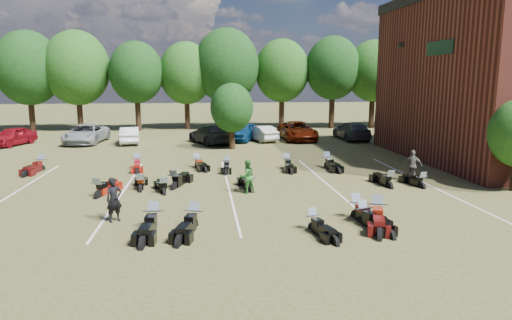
{
  "coord_description": "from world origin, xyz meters",
  "views": [
    {
      "loc": [
        -4.22,
        -18.53,
        5.3
      ],
      "look_at": [
        -1.55,
        4.0,
        1.2
      ],
      "focal_mm": 32.0,
      "sensor_mm": 36.0,
      "label": 1
    }
  ],
  "objects": [
    {
      "name": "motorcycle_9",
      "position": [
        -5.61,
        3.27,
        0.0
      ],
      "size": [
        1.48,
        2.51,
        1.33
      ],
      "primitive_type": null,
      "rotation": [
        0.0,
        0.0,
        2.82
      ],
      "color": "black",
      "rests_on": "ground"
    },
    {
      "name": "car_4",
      "position": [
        -0.79,
        19.92,
        0.79
      ],
      "size": [
        3.5,
        4.99,
        1.58
      ],
      "primitive_type": "imported",
      "rotation": [
        0.0,
        0.0,
        -0.39
      ],
      "color": "navy",
      "rests_on": "ground"
    },
    {
      "name": "car_5",
      "position": [
        0.74,
        19.57,
        0.66
      ],
      "size": [
        2.66,
        4.25,
        1.32
      ],
      "primitive_type": "imported",
      "rotation": [
        0.0,
        0.0,
        3.48
      ],
      "color": "#B1B1AC",
      "rests_on": "ground"
    },
    {
      "name": "car_7",
      "position": [
        8.66,
        19.54,
        0.76
      ],
      "size": [
        2.22,
        5.3,
        1.53
      ],
      "primitive_type": "imported",
      "rotation": [
        0.0,
        0.0,
        3.16
      ],
      "color": "#3B3B40",
      "rests_on": "ground"
    },
    {
      "name": "motorcycle_13",
      "position": [
        6.34,
        2.0,
        0.0
      ],
      "size": [
        0.98,
        2.14,
        1.15
      ],
      "primitive_type": null,
      "rotation": [
        0.0,
        0.0,
        3.3
      ],
      "color": "black",
      "rests_on": "ground"
    },
    {
      "name": "motorcycle_12",
      "position": [
        4.8,
        2.22,
        0.0
      ],
      "size": [
        0.89,
        2.28,
        1.24
      ],
      "primitive_type": null,
      "rotation": [
        0.0,
        0.0,
        3.22
      ],
      "color": "black",
      "rests_on": "ground"
    },
    {
      "name": "motorcycle_15",
      "position": [
        -8.08,
        8.65,
        0.0
      ],
      "size": [
        0.97,
        2.32,
        1.25
      ],
      "primitive_type": null,
      "rotation": [
        0.0,
        0.0,
        0.12
      ],
      "color": "maroon",
      "rests_on": "ground"
    },
    {
      "name": "motorcycle_6",
      "position": [
        2.16,
        -2.86,
        0.0
      ],
      "size": [
        1.55,
        2.63,
        1.39
      ],
      "primitive_type": null,
      "rotation": [
        0.0,
        0.0,
        -0.32
      ],
      "color": "#4B0A0A",
      "rests_on": "ground"
    },
    {
      "name": "motorcycle_3",
      "position": [
        -0.42,
        -3.53,
        0.0
      ],
      "size": [
        1.11,
        2.11,
        1.12
      ],
      "primitive_type": null,
      "rotation": [
        0.0,
        0.0,
        0.24
      ],
      "color": "black",
      "rests_on": "ground"
    },
    {
      "name": "motorcycle_7",
      "position": [
        -8.91,
        2.02,
        0.0
      ],
      "size": [
        1.35,
        2.44,
        1.3
      ],
      "primitive_type": null,
      "rotation": [
        0.0,
        0.0,
        2.86
      ],
      "color": "maroon",
      "rests_on": "ground"
    },
    {
      "name": "motorcycle_8",
      "position": [
        -7.19,
        2.99,
        0.0
      ],
      "size": [
        0.88,
        2.2,
        1.2
      ],
      "primitive_type": null,
      "rotation": [
        0.0,
        0.0,
        3.23
      ],
      "color": "black",
      "rests_on": "ground"
    },
    {
      "name": "motorcycle_4",
      "position": [
        1.6,
        -3.02,
        0.0
      ],
      "size": [
        1.18,
        2.3,
        1.22
      ],
      "primitive_type": null,
      "rotation": [
        0.0,
        0.0,
        0.23
      ],
      "color": "black",
      "rests_on": "ground"
    },
    {
      "name": "motorcycle_19",
      "position": [
        0.72,
        7.66,
        0.0
      ],
      "size": [
        0.77,
        2.25,
        1.25
      ],
      "primitive_type": null,
      "rotation": [
        0.0,
        0.0,
        -0.02
      ],
      "color": "black",
      "rests_on": "ground"
    },
    {
      "name": "motorcycle_18",
      "position": [
        -2.83,
        7.66,
        0.0
      ],
      "size": [
        0.81,
        2.05,
        1.11
      ],
      "primitive_type": null,
      "rotation": [
        0.0,
        0.0,
        -0.09
      ],
      "color": "black",
      "rests_on": "ground"
    },
    {
      "name": "ground",
      "position": [
        0.0,
        0.0,
        0.0
      ],
      "size": [
        160.0,
        160.0,
        0.0
      ],
      "primitive_type": "plane",
      "color": "brown",
      "rests_on": "ground"
    },
    {
      "name": "young_tree_midfield",
      "position": [
        -2.0,
        15.5,
        3.09
      ],
      "size": [
        3.2,
        3.2,
        4.7
      ],
      "color": "black",
      "rests_on": "ground"
    },
    {
      "name": "motorcycle_2",
      "position": [
        -4.6,
        -2.78,
        0.0
      ],
      "size": [
        1.34,
        2.48,
        1.32
      ],
      "primitive_type": null,
      "rotation": [
        0.0,
        0.0,
        -0.26
      ],
      "color": "black",
      "rests_on": "ground"
    },
    {
      "name": "car_3",
      "position": [
        -3.59,
        18.56,
        0.77
      ],
      "size": [
        3.94,
        5.7,
        1.53
      ],
      "primitive_type": "imported",
      "rotation": [
        0.0,
        0.0,
        3.52
      ],
      "color": "black",
      "rests_on": "ground"
    },
    {
      "name": "motorcycle_5",
      "position": [
        1.57,
        -2.37,
        0.0
      ],
      "size": [
        1.3,
        2.51,
        1.34
      ],
      "primitive_type": null,
      "rotation": [
        0.0,
        0.0,
        0.24
      ],
      "color": "black",
      "rests_on": "ground"
    },
    {
      "name": "car_0",
      "position": [
        -19.16,
        19.33,
        0.73
      ],
      "size": [
        2.96,
        4.61,
        1.46
      ],
      "primitive_type": "imported",
      "rotation": [
        0.0,
        0.0,
        -0.31
      ],
      "color": "maroon",
      "rests_on": "ground"
    },
    {
      "name": "car_2",
      "position": [
        -13.68,
        19.96,
        0.78
      ],
      "size": [
        3.04,
        5.79,
        1.56
      ],
      "primitive_type": "imported",
      "rotation": [
        0.0,
        0.0,
        -0.08
      ],
      "color": "#93979B",
      "rests_on": "ground"
    },
    {
      "name": "person_black",
      "position": [
        -7.53,
        -1.62,
        0.84
      ],
      "size": [
        0.73,
        0.67,
        1.67
      ],
      "primitive_type": "imported",
      "rotation": [
        0.0,
        0.0,
        0.57
      ],
      "color": "black",
      "rests_on": "ground"
    },
    {
      "name": "person_green",
      "position": [
        -2.2,
        2.07,
        0.78
      ],
      "size": [
        0.91,
        0.8,
        1.57
      ],
      "primitive_type": "imported",
      "rotation": [
        0.0,
        0.0,
        3.46
      ],
      "color": "#2C712A",
      "rests_on": "ground"
    },
    {
      "name": "motorcycle_10",
      "position": [
        -6.05,
        2.26,
        0.0
      ],
      "size": [
        1.08,
        2.17,
        1.16
      ],
      "primitive_type": null,
      "rotation": [
        0.0,
        0.0,
        3.35
      ],
      "color": "black",
      "rests_on": "ground"
    },
    {
      "name": "motorcycle_20",
      "position": [
        3.15,
        7.52,
        0.0
      ],
      "size": [
        0.99,
        2.43,
        1.32
      ],
      "primitive_type": null,
      "rotation": [
        0.0,
        0.0,
        0.1
      ],
      "color": "black",
      "rests_on": "ground"
    },
    {
      "name": "motorcycle_11",
      "position": [
        -2.08,
        2.38,
        0.0
      ],
      "size": [
        0.91,
        2.22,
        1.21
      ],
      "primitive_type": null,
      "rotation": [
        0.0,
        0.0,
        3.24
      ],
      "color": "black",
      "rests_on": "ground"
    },
    {
      "name": "motorcycle_14",
      "position": [
        -13.54,
        8.63,
        0.0
      ],
      "size": [
        1.14,
        2.43,
        1.3
      ],
      "primitive_type": null,
      "rotation": [
        0.0,
        0.0,
        -0.18
      ],
      "color": "#3F090B",
      "rests_on": "ground"
    },
    {
      "name": "parking_lines",
      "position": [
        -3.0,
        3.0,
        0.01
      ],
      "size": [
        20.1,
        14.0,
        0.01
      ],
      "color": "silver",
      "rests_on": "ground"
    },
    {
      "name": "tree_line",
      "position": [
        -1.0,
        29.0,
        6.31
      ],
      "size": [
        56.0,
        6.0,
        9.79
      ],
      "color": "black",
      "rests_on": "ground"
    },
    {
      "name": "person_grey",
      "position": [
        6.53,
        3.43,
        0.82
      ],
      "size": [
        1.04,
        0.8,
        1.65
      ],
      "primitive_type": "imported",
      "rotation": [
        0.0,
        0.0,
        2.67
      ],
      "color": "#555148",
      "rests_on": "ground"
    },
    {
      "name": "motorcycle_17",
      "position": [
        -4.57,
        8.55,
        0.0
      ],
      "size": [
        1.29,
        2.23,
        1.19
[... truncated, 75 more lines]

